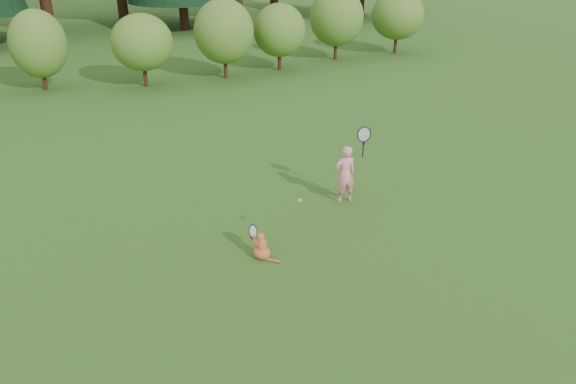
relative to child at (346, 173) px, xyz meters
name	(u,v)px	position (x,y,z in m)	size (l,w,h in m)	color
ground	(298,249)	(-1.70, -1.27, -0.61)	(100.00, 100.00, 0.00)	#315919
shrub_row	(129,43)	(-1.70, 11.73, 0.79)	(28.00, 3.00, 2.80)	#507324
child	(346,173)	(0.00, 0.00, 0.00)	(0.66, 0.39, 1.76)	pink
cat	(261,245)	(-2.37, -1.23, -0.38)	(0.41, 0.67, 0.63)	#D85429
tennis_ball	(300,200)	(-1.67, -1.27, 0.30)	(0.07, 0.07, 0.07)	#A6C617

